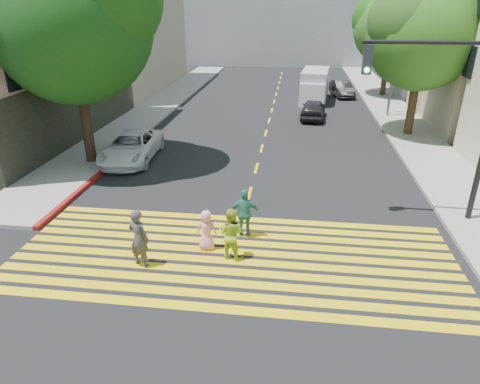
% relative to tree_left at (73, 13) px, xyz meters
% --- Properties ---
extents(ground, '(120.00, 120.00, 0.00)m').
position_rel_tree_left_xyz_m(ground, '(7.84, -8.63, -6.72)').
color(ground, black).
extents(sidewalk_left, '(3.00, 40.00, 0.15)m').
position_rel_tree_left_xyz_m(sidewalk_left, '(-0.66, 13.37, -6.65)').
color(sidewalk_left, gray).
rests_on(sidewalk_left, ground).
extents(sidewalk_right, '(3.00, 60.00, 0.15)m').
position_rel_tree_left_xyz_m(sidewalk_right, '(16.34, 6.37, -6.65)').
color(sidewalk_right, gray).
rests_on(sidewalk_right, ground).
extents(curb_red, '(0.20, 8.00, 0.16)m').
position_rel_tree_left_xyz_m(curb_red, '(0.94, -2.63, -6.64)').
color(curb_red, maroon).
rests_on(curb_red, ground).
extents(crosswalk, '(13.40, 5.30, 0.01)m').
position_rel_tree_left_xyz_m(crosswalk, '(7.84, -7.36, -6.72)').
color(crosswalk, yellow).
rests_on(crosswalk, ground).
extents(lane_line, '(0.12, 34.40, 0.01)m').
position_rel_tree_left_xyz_m(lane_line, '(7.84, 13.87, -6.72)').
color(lane_line, yellow).
rests_on(lane_line, ground).
extents(building_left_tan, '(12.00, 16.00, 10.00)m').
position_rel_tree_left_xyz_m(building_left_tan, '(-8.16, 19.37, -1.72)').
color(building_left_tan, tan).
rests_on(building_left_tan, ground).
extents(building_right_grey, '(10.00, 10.00, 10.00)m').
position_rel_tree_left_xyz_m(building_right_grey, '(22.84, 21.37, -1.72)').
color(building_right_grey, gray).
rests_on(building_right_grey, ground).
extents(backdrop_block, '(30.00, 8.00, 12.00)m').
position_rel_tree_left_xyz_m(backdrop_block, '(7.84, 39.37, -0.72)').
color(backdrop_block, gray).
rests_on(backdrop_block, ground).
extents(tree_left, '(8.76, 8.39, 9.97)m').
position_rel_tree_left_xyz_m(tree_left, '(0.00, 0.00, 0.00)').
color(tree_left, black).
rests_on(tree_left, ground).
extents(tree_right_near, '(7.64, 7.50, 8.84)m').
position_rel_tree_left_xyz_m(tree_right_near, '(16.16, 6.91, -0.74)').
color(tree_right_near, '#3C2215').
rests_on(tree_right_near, ground).
extents(tree_right_far, '(7.80, 7.56, 8.45)m').
position_rel_tree_left_xyz_m(tree_right_far, '(16.71, 18.56, -1.02)').
color(tree_right_far, black).
rests_on(tree_right_far, ground).
extents(pedestrian_man, '(0.77, 0.63, 1.81)m').
position_rel_tree_left_xyz_m(pedestrian_man, '(5.23, -8.17, -5.82)').
color(pedestrian_man, '#3F3F40').
rests_on(pedestrian_man, ground).
extents(pedestrian_woman, '(0.93, 0.81, 1.63)m').
position_rel_tree_left_xyz_m(pedestrian_woman, '(7.79, -7.40, -5.91)').
color(pedestrian_woman, '#A1BD2A').
rests_on(pedestrian_woman, ground).
extents(pedestrian_child, '(0.66, 0.45, 1.32)m').
position_rel_tree_left_xyz_m(pedestrian_child, '(6.97, -7.02, -6.06)').
color(pedestrian_child, pink).
rests_on(pedestrian_child, ground).
extents(pedestrian_extra, '(1.00, 0.46, 1.68)m').
position_rel_tree_left_xyz_m(pedestrian_extra, '(8.06, -6.06, -5.88)').
color(pedestrian_extra, '#2E816F').
rests_on(pedestrian_extra, ground).
extents(white_sedan, '(2.50, 4.96, 1.35)m').
position_rel_tree_left_xyz_m(white_sedan, '(1.65, 0.75, -6.05)').
color(white_sedan, white).
rests_on(white_sedan, ground).
extents(dark_car_near, '(1.87, 3.94, 1.30)m').
position_rel_tree_left_xyz_m(dark_car_near, '(10.70, 10.28, -6.07)').
color(dark_car_near, black).
rests_on(dark_car_near, ground).
extents(silver_car, '(1.87, 4.47, 1.29)m').
position_rel_tree_left_xyz_m(silver_car, '(11.15, 22.55, -6.08)').
color(silver_car, gray).
rests_on(silver_car, ground).
extents(dark_car_parked, '(1.93, 3.95, 1.25)m').
position_rel_tree_left_xyz_m(dark_car_parked, '(13.26, 18.20, -6.10)').
color(dark_car_parked, black).
rests_on(dark_car_parked, ground).
extents(white_van, '(2.39, 5.23, 2.39)m').
position_rel_tree_left_xyz_m(white_van, '(10.90, 15.85, -5.59)').
color(white_van, '#AAA5BD').
rests_on(white_van, ground).
extents(traffic_signal, '(4.38, 0.38, 6.43)m').
position_rel_tree_left_xyz_m(traffic_signal, '(14.58, -4.00, -2.56)').
color(traffic_signal, black).
rests_on(traffic_signal, ground).
extents(street_lamp, '(1.93, 0.35, 8.53)m').
position_rel_tree_left_xyz_m(street_lamp, '(15.53, 11.23, -1.83)').
color(street_lamp, slate).
rests_on(street_lamp, ground).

